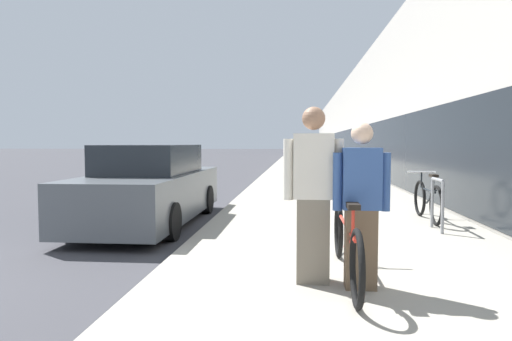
{
  "coord_description": "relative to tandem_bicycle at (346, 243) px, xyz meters",
  "views": [
    {
      "loc": [
        5.25,
        -3.7,
        1.52
      ],
      "look_at": [
        3.6,
        14.22,
        0.42
      ],
      "focal_mm": 32.0,
      "sensor_mm": 36.0,
      "label": 1
    }
  ],
  "objects": [
    {
      "name": "bike_rack_hoop",
      "position": [
        1.73,
        2.78,
        0.14
      ],
      "size": [
        0.05,
        0.6,
        0.84
      ],
      "color": "gray",
      "rests_on": "sidewalk_slab"
    },
    {
      "name": "person_bystander",
      "position": [
        -0.35,
        -0.15,
        0.52
      ],
      "size": [
        0.6,
        0.24,
        1.77
      ],
      "color": "#756B5B",
      "rests_on": "sidewalk_slab"
    },
    {
      "name": "storefront_facade",
      "position": [
        7.6,
        27.96,
        2.36
      ],
      "size": [
        10.01,
        70.0,
        5.68
      ],
      "color": "#BCB7AD",
      "rests_on": "ground"
    },
    {
      "name": "sidewalk_slab",
      "position": [
        0.24,
        19.96,
        -0.42
      ],
      "size": [
        4.66,
        70.0,
        0.11
      ],
      "color": "gray",
      "rests_on": "ground"
    },
    {
      "name": "tandem_bicycle",
      "position": [
        0.0,
        0.0,
        0.0
      ],
      "size": [
        0.52,
        2.45,
        0.87
      ],
      "color": "black",
      "rests_on": "sidewalk_slab"
    },
    {
      "name": "parked_sedan_curbside",
      "position": [
        -3.23,
        3.49,
        0.21
      ],
      "size": [
        1.74,
        4.65,
        1.48
      ],
      "color": "#4C5156",
      "rests_on": "ground"
    },
    {
      "name": "person_rider",
      "position": [
        0.1,
        -0.31,
        0.44
      ],
      "size": [
        0.55,
        0.21,
        1.6
      ],
      "color": "brown",
      "rests_on": "sidewalk_slab"
    },
    {
      "name": "cruiser_bike_nearest",
      "position": [
        1.85,
        3.73,
        -0.0
      ],
      "size": [
        0.52,
        1.75,
        0.87
      ],
      "color": "black",
      "rests_on": "sidewalk_slab"
    }
  ]
}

